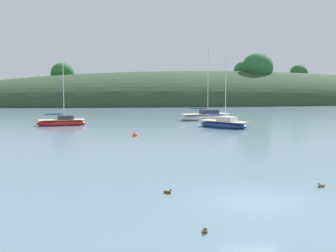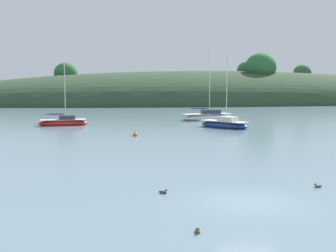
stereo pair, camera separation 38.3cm
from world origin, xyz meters
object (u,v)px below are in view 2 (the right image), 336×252
(sailboat_grey_yawl, at_px, (64,122))
(mooring_buoy_channel, at_px, (135,135))
(sailboat_white_near, at_px, (207,117))
(duck_lone_left, at_px, (318,186))
(sailboat_yellow_far, at_px, (224,124))
(duck_trailing, at_px, (163,192))
(duck_straggler, at_px, (198,231))

(sailboat_grey_yawl, distance_m, mooring_buoy_channel, 14.18)
(sailboat_white_near, relative_size, duck_lone_left, 23.84)
(sailboat_white_near, bearing_deg, sailboat_grey_yawl, -166.50)
(sailboat_yellow_far, height_order, sailboat_white_near, sailboat_white_near)
(sailboat_yellow_far, distance_m, sailboat_white_near, 10.39)
(sailboat_white_near, height_order, duck_trailing, sailboat_white_near)
(duck_lone_left, bearing_deg, sailboat_white_near, 82.84)
(sailboat_white_near, bearing_deg, duck_straggler, -105.22)
(sailboat_grey_yawl, bearing_deg, duck_straggler, -79.72)
(duck_lone_left, distance_m, duck_trailing, 7.23)
(duck_straggler, xyz_separation_m, duck_lone_left, (6.92, 4.99, 0.00))
(sailboat_white_near, bearing_deg, sailboat_yellow_far, -94.31)
(sailboat_grey_yawl, distance_m, sailboat_yellow_far, 18.82)
(duck_straggler, bearing_deg, sailboat_white_near, 74.78)
(sailboat_white_near, relative_size, mooring_buoy_channel, 18.77)
(sailboat_yellow_far, bearing_deg, duck_trailing, -112.19)
(duck_straggler, xyz_separation_m, duck_trailing, (-0.31, 5.09, 0.00))
(mooring_buoy_channel, bearing_deg, duck_straggler, -90.84)
(sailboat_yellow_far, xyz_separation_m, sailboat_white_near, (0.78, 10.36, 0.05))
(duck_straggler, distance_m, duck_trailing, 5.10)
(sailboat_white_near, distance_m, duck_straggler, 44.51)
(sailboat_yellow_far, xyz_separation_m, duck_trailing, (-11.22, -27.50, -0.33))
(mooring_buoy_channel, bearing_deg, duck_lone_left, -73.01)
(sailboat_grey_yawl, xyz_separation_m, sailboat_white_near, (18.66, 4.48, 0.07))
(duck_straggler, height_order, duck_trailing, same)
(sailboat_white_near, height_order, mooring_buoy_channel, sailboat_white_near)
(mooring_buoy_channel, bearing_deg, duck_trailing, -91.89)
(sailboat_yellow_far, distance_m, duck_lone_left, 27.89)
(sailboat_white_near, bearing_deg, mooring_buoy_channel, -124.25)
(duck_lone_left, bearing_deg, duck_straggler, -144.20)
(mooring_buoy_channel, xyz_separation_m, duck_trailing, (-0.70, -21.26, -0.07))
(sailboat_grey_yawl, height_order, sailboat_white_near, sailboat_white_near)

